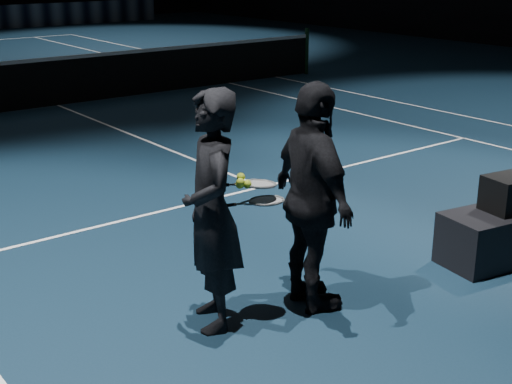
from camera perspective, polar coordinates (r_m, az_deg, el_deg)
floor at (r=14.47m, az=-15.47°, el=6.65°), size 36.00×36.00×0.00m
court_lines at (r=14.46m, az=-15.47°, el=6.67°), size 10.98×23.78×0.01m
net_post_right at (r=17.76m, az=4.07°, el=11.18°), size 0.10×0.10×1.10m
net_mesh at (r=14.38m, az=-15.63°, el=8.40°), size 12.80×0.02×0.86m
net_tape at (r=14.32m, az=-15.79°, el=10.23°), size 12.80×0.03×0.07m
player_a at (r=5.45m, az=-3.56°, el=-1.59°), size 0.69×0.81×1.90m
player_b at (r=5.73m, az=4.58°, el=-0.56°), size 0.71×1.19×1.90m
racket_lower at (r=5.57m, az=0.86°, el=-0.69°), size 0.71×0.41×0.03m
racket_upper at (r=5.55m, az=0.23°, el=0.65°), size 0.71×0.37×0.10m
tennis_balls at (r=5.46m, az=-1.06°, el=0.80°), size 0.12×0.10×0.12m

